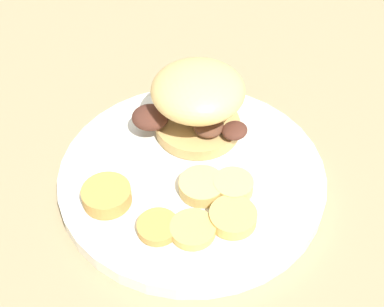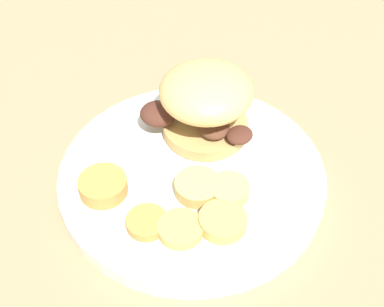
% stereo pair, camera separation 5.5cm
% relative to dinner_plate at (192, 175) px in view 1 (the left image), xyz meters
% --- Properties ---
extents(ground_plane, '(4.00, 4.00, 0.00)m').
position_rel_dinner_plate_xyz_m(ground_plane, '(0.00, 0.00, -0.01)').
color(ground_plane, '#937F5B').
extents(dinner_plate, '(0.28, 0.28, 0.02)m').
position_rel_dinner_plate_xyz_m(dinner_plate, '(0.00, 0.00, 0.00)').
color(dinner_plate, white).
rests_on(dinner_plate, ground_plane).
extents(sandwich, '(0.12, 0.11, 0.08)m').
position_rel_dinner_plate_xyz_m(sandwich, '(-0.04, -0.05, 0.05)').
color(sandwich, tan).
rests_on(sandwich, dinner_plate).
extents(potato_round_0, '(0.05, 0.05, 0.01)m').
position_rel_dinner_plate_xyz_m(potato_round_0, '(0.01, 0.08, 0.02)').
color(potato_round_0, tan).
rests_on(potato_round_0, dinner_plate).
extents(potato_round_1, '(0.04, 0.04, 0.01)m').
position_rel_dinner_plate_xyz_m(potato_round_1, '(-0.01, 0.05, 0.02)').
color(potato_round_1, '#DBB766').
rests_on(potato_round_1, dinner_plate).
extents(potato_round_2, '(0.04, 0.04, 0.01)m').
position_rel_dinner_plate_xyz_m(potato_round_2, '(0.07, 0.04, 0.01)').
color(potato_round_2, '#BC8942').
rests_on(potato_round_2, dinner_plate).
extents(potato_round_3, '(0.04, 0.04, 0.01)m').
position_rel_dinner_plate_xyz_m(potato_round_3, '(0.05, 0.06, 0.01)').
color(potato_round_3, tan).
rests_on(potato_round_3, dinner_plate).
extents(potato_round_4, '(0.05, 0.05, 0.02)m').
position_rel_dinner_plate_xyz_m(potato_round_4, '(0.09, -0.02, 0.02)').
color(potato_round_4, '#BC8942').
rests_on(potato_round_4, dinner_plate).
extents(potato_round_5, '(0.05, 0.05, 0.01)m').
position_rel_dinner_plate_xyz_m(potato_round_5, '(0.01, 0.03, 0.02)').
color(potato_round_5, '#DBB766').
rests_on(potato_round_5, dinner_plate).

